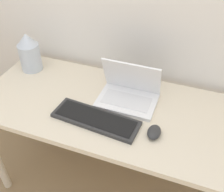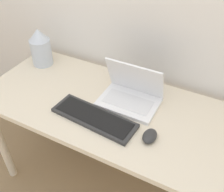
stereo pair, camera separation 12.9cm
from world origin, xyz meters
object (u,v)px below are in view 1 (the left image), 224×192
(mp3_player, at_px, (104,109))
(keyboard, at_px, (96,119))
(mouse, at_px, (154,132))
(vase, at_px, (29,52))
(laptop, at_px, (129,92))

(mp3_player, bearing_deg, keyboard, -95.58)
(mouse, xyz_separation_m, vase, (-0.85, 0.29, 0.10))
(mp3_player, bearing_deg, vase, 160.30)
(mouse, bearing_deg, keyboard, -178.87)
(keyboard, bearing_deg, mouse, 1.13)
(vase, bearing_deg, mp3_player, -19.70)
(keyboard, distance_m, mouse, 0.29)
(laptop, bearing_deg, keyboard, -116.00)
(keyboard, height_order, vase, vase)
(laptop, distance_m, vase, 0.67)
(keyboard, xyz_separation_m, mouse, (0.29, 0.01, 0.01))
(keyboard, height_order, mp3_player, keyboard)
(mouse, xyz_separation_m, mp3_player, (-0.28, 0.08, -0.01))
(keyboard, distance_m, vase, 0.64)
(laptop, height_order, vase, vase)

